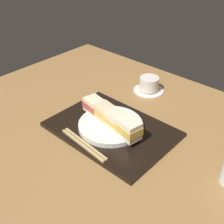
# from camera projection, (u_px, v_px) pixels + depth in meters

# --- Properties ---
(ground_plane) EXTENTS (1.40, 1.00, 0.03)m
(ground_plane) POSITION_uv_depth(u_px,v_px,m) (126.00, 141.00, 0.96)
(ground_plane) COLOR olive
(serving_tray) EXTENTS (0.40, 0.29, 0.01)m
(serving_tray) POSITION_uv_depth(u_px,v_px,m) (112.00, 129.00, 0.98)
(serving_tray) COLOR black
(serving_tray) RESTS_ON ground_plane
(sandwich_plate) EXTENTS (0.22, 0.22, 0.02)m
(sandwich_plate) POSITION_uv_depth(u_px,v_px,m) (111.00, 125.00, 0.97)
(sandwich_plate) COLOR silver
(sandwich_plate) RESTS_ON serving_tray
(sandwich_nearmost) EXTENTS (0.08, 0.07, 0.05)m
(sandwich_nearmost) POSITION_uv_depth(u_px,v_px,m) (94.00, 105.00, 1.01)
(sandwich_nearmost) COLOR beige
(sandwich_nearmost) RESTS_ON sandwich_plate
(sandwich_inner_near) EXTENTS (0.07, 0.06, 0.05)m
(sandwich_inner_near) POSITION_uv_depth(u_px,v_px,m) (105.00, 113.00, 0.97)
(sandwich_inner_near) COLOR beige
(sandwich_inner_near) RESTS_ON sandwich_plate
(sandwich_inner_far) EXTENTS (0.07, 0.06, 0.05)m
(sandwich_inner_far) POSITION_uv_depth(u_px,v_px,m) (117.00, 121.00, 0.93)
(sandwich_inner_far) COLOR beige
(sandwich_inner_far) RESTS_ON sandwich_plate
(sandwich_farmost) EXTENTS (0.08, 0.07, 0.06)m
(sandwich_farmost) POSITION_uv_depth(u_px,v_px,m) (129.00, 129.00, 0.89)
(sandwich_farmost) COLOR #EFE5C1
(sandwich_farmost) RESTS_ON sandwich_plate
(chopsticks_pair) EXTENTS (0.20, 0.04, 0.01)m
(chopsticks_pair) POSITION_uv_depth(u_px,v_px,m) (84.00, 144.00, 0.90)
(chopsticks_pair) COLOR tan
(chopsticks_pair) RESTS_ON serving_tray
(coffee_cup) EXTENTS (0.12, 0.12, 0.06)m
(coffee_cup) POSITION_uv_depth(u_px,v_px,m) (149.00, 85.00, 1.19)
(coffee_cup) COLOR silver
(coffee_cup) RESTS_ON ground_plane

